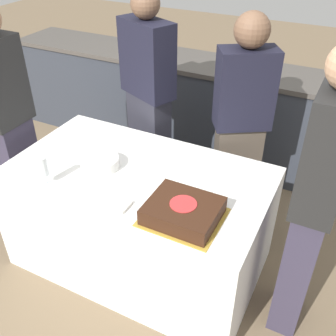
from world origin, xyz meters
TOP-DOWN VIEW (x-y plane):
  - ground_plane at (0.00, 0.00)m, footprint 14.00×14.00m
  - back_counter at (0.00, 1.54)m, footprint 4.40×0.58m
  - dining_table at (0.00, 0.00)m, footprint 1.60×0.93m
  - cake at (0.42, -0.24)m, footprint 0.41×0.35m
  - plate_stack at (-0.23, -0.05)m, footprint 0.23×0.23m
  - wine_glass at (-0.42, -0.34)m, footprint 0.06×0.06m
  - side_plate_near_cake at (0.39, 0.07)m, footprint 0.21×0.21m
  - utensil_pile at (0.05, -0.32)m, footprint 0.15×0.10m
  - person_cutting_cake at (0.42, 0.68)m, footprint 0.42×0.36m
  - person_seated_left at (-1.02, 0.00)m, footprint 0.22×0.32m
  - person_seated_right at (1.02, 0.00)m, footprint 0.21×0.35m
  - person_standing_back at (-0.30, 0.68)m, footprint 0.46×0.35m

SIDE VIEW (x-z plane):
  - ground_plane at x=0.00m, z-range 0.00..0.00m
  - dining_table at x=0.00m, z-range 0.00..0.75m
  - back_counter at x=0.00m, z-range 0.00..0.92m
  - side_plate_near_cake at x=0.39m, z-range 0.75..0.75m
  - utensil_pile at x=0.05m, z-range 0.75..0.77m
  - plate_stack at x=-0.23m, z-range 0.75..0.81m
  - cake at x=0.42m, z-range 0.74..0.84m
  - person_cutting_cake at x=0.42m, z-range 0.04..1.63m
  - person_standing_back at x=-0.30m, z-range 0.03..1.68m
  - wine_glass at x=-0.42m, z-range 0.77..0.95m
  - person_seated_left at x=-1.02m, z-range 0.05..1.69m
  - person_seated_right at x=1.02m, z-range 0.04..1.73m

